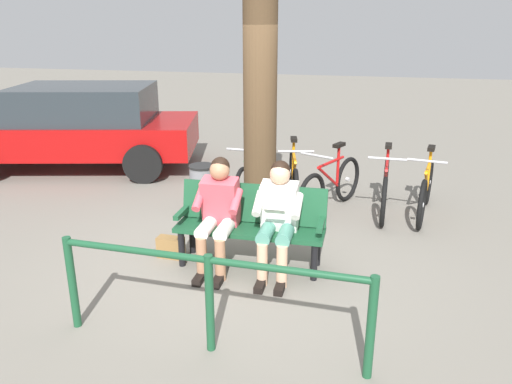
{
  "coord_description": "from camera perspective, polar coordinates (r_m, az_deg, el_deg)",
  "views": [
    {
      "loc": [
        -1.42,
        4.93,
        2.55
      ],
      "look_at": [
        -0.23,
        -0.16,
        0.75
      ],
      "focal_mm": 35.09,
      "sensor_mm": 36.0,
      "label": 1
    }
  ],
  "objects": [
    {
      "name": "person_reading",
      "position": [
        5.14,
        2.51,
        -2.51
      ],
      "size": [
        0.49,
        0.77,
        1.2
      ],
      "rotation": [
        0.0,
        0.0,
        0.01
      ],
      "color": "white",
      "rests_on": "ground"
    },
    {
      "name": "litter_bin",
      "position": [
        6.66,
        -6.09,
        -0.09
      ],
      "size": [
        0.35,
        0.35,
        0.76
      ],
      "color": "slate",
      "rests_on": "ground"
    },
    {
      "name": "bicycle_silver",
      "position": [
        7.05,
        8.51,
        0.7
      ],
      "size": [
        0.77,
        1.55,
        0.94
      ],
      "rotation": [
        0.0,
        0.0,
        1.15
      ],
      "color": "black",
      "rests_on": "ground"
    },
    {
      "name": "bicycle_blue",
      "position": [
        7.33,
        -0.41,
        1.62
      ],
      "size": [
        0.48,
        1.68,
        0.94
      ],
      "rotation": [
        0.0,
        0.0,
        1.52
      ],
      "color": "black",
      "rests_on": "ground"
    },
    {
      "name": "bench",
      "position": [
        5.41,
        -0.54,
        -3.17
      ],
      "size": [
        1.6,
        0.49,
        0.87
      ],
      "rotation": [
        0.0,
        0.0,
        0.01
      ],
      "color": "#194C2D",
      "rests_on": "ground"
    },
    {
      "name": "bicycle_green",
      "position": [
        7.16,
        18.78,
        0.15
      ],
      "size": [
        0.48,
        1.67,
        0.94
      ],
      "rotation": [
        0.0,
        0.0,
        1.4
      ],
      "color": "black",
      "rests_on": "ground"
    },
    {
      "name": "parked_car",
      "position": [
        9.52,
        -19.53,
        7.18
      ],
      "size": [
        4.51,
        2.76,
        1.47
      ],
      "rotation": [
        0.0,
        0.0,
        0.24
      ],
      "color": "#A50C0C",
      "rests_on": "ground"
    },
    {
      "name": "bicycle_purple",
      "position": [
        7.29,
        4.31,
        1.47
      ],
      "size": [
        0.53,
        1.66,
        0.94
      ],
      "rotation": [
        0.0,
        0.0,
        1.78
      ],
      "color": "black",
      "rests_on": "ground"
    },
    {
      "name": "ground_plane",
      "position": [
        5.73,
        -2.64,
        -7.44
      ],
      "size": [
        40.0,
        40.0,
        0.0
      ],
      "primitive_type": "plane",
      "color": "slate"
    },
    {
      "name": "handbag",
      "position": [
        5.76,
        -9.7,
        -6.22
      ],
      "size": [
        0.31,
        0.16,
        0.24
      ],
      "primitive_type": "cube",
      "rotation": [
        0.0,
        0.0,
        -0.06
      ],
      "color": "olive",
      "rests_on": "ground"
    },
    {
      "name": "tree_trunk",
      "position": [
        6.31,
        0.46,
        9.97
      ],
      "size": [
        0.42,
        0.42,
        3.12
      ],
      "primitive_type": "cylinder",
      "color": "#4C3823",
      "rests_on": "ground"
    },
    {
      "name": "bicycle_red",
      "position": [
        7.12,
        14.48,
        0.48
      ],
      "size": [
        0.48,
        1.68,
        0.94
      ],
      "rotation": [
        0.0,
        0.0,
        1.53
      ],
      "color": "black",
      "rests_on": "ground"
    },
    {
      "name": "railing_fence",
      "position": [
        4.0,
        -5.36,
        -10.74
      ],
      "size": [
        2.57,
        0.17,
        0.85
      ],
      "rotation": [
        0.0,
        0.0,
        -0.04
      ],
      "color": "#194C2D",
      "rests_on": "ground"
    },
    {
      "name": "person_companion",
      "position": [
        5.29,
        -4.33,
        -1.95
      ],
      "size": [
        0.49,
        0.77,
        1.2
      ],
      "rotation": [
        0.0,
        0.0,
        0.01
      ],
      "color": "#D84C59",
      "rests_on": "ground"
    }
  ]
}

